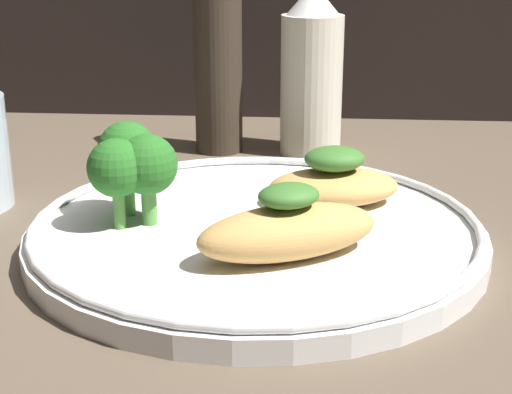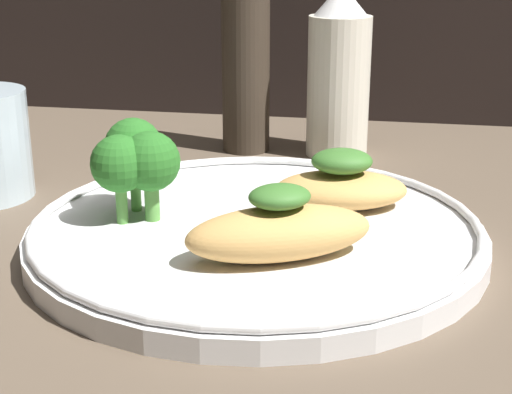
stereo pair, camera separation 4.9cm
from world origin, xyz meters
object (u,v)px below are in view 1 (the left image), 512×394
(pepper_grinder, at_px, (218,56))
(plate, at_px, (256,233))
(sauce_bottle, at_px, (312,74))
(broccoli_bunch, at_px, (132,161))

(pepper_grinder, bearing_deg, plate, -77.30)
(sauce_bottle, relative_size, pepper_grinder, 0.80)
(sauce_bottle, xyz_separation_m, pepper_grinder, (-0.08, 0.00, 0.01))
(sauce_bottle, height_order, pepper_grinder, pepper_grinder)
(broccoli_bunch, bearing_deg, pepper_grinder, 82.78)
(broccoli_bunch, height_order, sauce_bottle, sauce_bottle)
(pepper_grinder, bearing_deg, broccoli_bunch, -97.22)
(broccoli_bunch, height_order, pepper_grinder, pepper_grinder)
(plate, distance_m, broccoli_bunch, 0.09)
(plate, xyz_separation_m, pepper_grinder, (-0.05, 0.23, 0.08))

